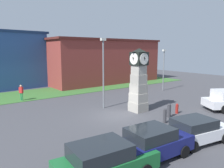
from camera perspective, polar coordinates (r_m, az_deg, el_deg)
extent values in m
plane|color=#424247|center=(18.51, 1.42, -8.20)|extent=(71.48, 71.48, 0.00)
cube|color=#9C978C|center=(19.83, 6.84, -5.86)|extent=(1.32, 1.32, 0.83)
cube|color=#A09B91|center=(19.63, 6.89, -3.53)|extent=(1.24, 1.24, 0.83)
cube|color=#9B968C|center=(19.47, 6.93, -1.16)|extent=(1.16, 1.16, 0.83)
cube|color=#9A958B|center=(19.34, 6.98, 1.24)|extent=(1.07, 1.07, 0.83)
cube|color=#A09B91|center=(19.25, 7.03, 3.68)|extent=(0.99, 0.99, 0.83)
cube|color=black|center=(19.19, 7.08, 6.61)|extent=(1.20, 1.20, 1.14)
cylinder|color=white|center=(19.63, 5.81, 6.68)|extent=(0.98, 0.04, 0.98)
cube|color=black|center=(19.66, 5.75, 6.68)|extent=(0.06, 0.22, 0.07)
cube|color=black|center=(19.66, 5.75, 6.68)|extent=(0.04, 0.17, 0.36)
cylinder|color=white|center=(18.75, 8.41, 6.53)|extent=(0.98, 0.04, 0.98)
cube|color=black|center=(18.73, 8.48, 6.52)|extent=(0.06, 0.22, 0.10)
cube|color=black|center=(18.73, 8.48, 6.52)|extent=(0.04, 0.11, 0.37)
cylinder|color=white|center=(19.62, 8.38, 6.63)|extent=(0.04, 0.98, 0.98)
cube|color=black|center=(19.65, 8.44, 6.63)|extent=(0.15, 0.06, 0.21)
cube|color=black|center=(19.65, 8.44, 6.63)|extent=(0.08, 0.04, 0.37)
cylinder|color=white|center=(18.76, 5.72, 6.58)|extent=(0.04, 0.98, 0.98)
cube|color=black|center=(18.74, 5.65, 6.58)|extent=(0.22, 0.06, 0.09)
cube|color=black|center=(18.74, 5.65, 6.58)|extent=(0.24, 0.04, 0.33)
pyramid|color=black|center=(19.17, 7.12, 8.78)|extent=(1.26, 1.26, 0.31)
cylinder|color=maroon|center=(19.79, 16.59, -6.36)|extent=(0.25, 0.25, 0.72)
sphere|color=maroon|center=(19.69, 16.64, -5.24)|extent=(0.23, 0.23, 0.23)
cylinder|color=#333338|center=(18.53, 14.65, -6.93)|extent=(0.30, 0.30, 0.96)
sphere|color=#333338|center=(18.40, 14.72, -5.35)|extent=(0.27, 0.27, 0.27)
cylinder|color=#333338|center=(17.01, 13.62, -8.28)|extent=(0.25, 0.25, 0.99)
sphere|color=#333338|center=(16.86, 13.69, -6.55)|extent=(0.23, 0.23, 0.23)
cube|color=#19602D|center=(9.94, -1.37, -20.14)|extent=(4.53, 2.29, 0.71)
cube|color=#1E2328|center=(9.48, -3.16, -17.14)|extent=(2.55, 1.98, 0.61)
cylinder|color=black|center=(11.43, 2.21, -17.78)|extent=(0.66, 0.27, 0.64)
cube|color=navy|center=(11.76, 10.97, -15.37)|extent=(4.14, 2.14, 0.75)
cube|color=#1E2328|center=(11.31, 9.95, -12.69)|extent=(2.33, 1.86, 0.58)
cylinder|color=black|center=(13.27, 12.19, -14.04)|extent=(0.65, 0.27, 0.64)
cylinder|color=black|center=(12.22, 18.31, -16.39)|extent=(0.65, 0.27, 0.64)
cylinder|color=black|center=(11.77, 3.23, -16.96)|extent=(0.65, 0.27, 0.64)
cylinder|color=black|center=(10.57, 9.28, -20.27)|extent=(0.65, 0.27, 0.64)
cube|color=silver|center=(14.27, 21.33, -11.62)|extent=(4.42, 2.61, 0.65)
cube|color=#1E2328|center=(13.85, 20.60, -9.57)|extent=(2.56, 2.13, 0.55)
cylinder|color=black|center=(15.83, 21.96, -10.66)|extent=(0.67, 0.33, 0.64)
cylinder|color=black|center=(14.08, 14.88, -12.76)|extent=(0.67, 0.33, 0.64)
cylinder|color=black|center=(12.92, 20.40, -15.09)|extent=(0.67, 0.33, 0.64)
cube|color=navy|center=(40.50, 4.58, 2.03)|extent=(4.00, 2.21, 0.66)
cube|color=#1E2328|center=(40.64, 4.86, 2.96)|extent=(2.27, 1.88, 0.63)
cylinder|color=black|center=(39.09, 4.35, 1.37)|extent=(0.66, 0.29, 0.64)
cylinder|color=black|center=(40.24, 2.54, 1.60)|extent=(0.66, 0.29, 0.64)
cylinder|color=black|center=(40.87, 6.58, 1.66)|extent=(0.66, 0.29, 0.64)
cylinder|color=black|center=(41.97, 4.78, 1.88)|extent=(0.66, 0.29, 0.64)
cylinder|color=black|center=(22.88, 24.63, -4.66)|extent=(0.83, 0.65, 0.80)
cylinder|color=#338C4C|center=(25.44, -22.39, -3.14)|extent=(0.14, 0.14, 0.86)
cylinder|color=#338C4C|center=(25.57, -22.73, -3.10)|extent=(0.14, 0.14, 0.86)
cube|color=red|center=(25.37, -22.66, -1.46)|extent=(0.42, 0.47, 0.64)
sphere|color=tan|center=(25.30, -22.72, -0.49)|extent=(0.23, 0.23, 0.23)
cylinder|color=slate|center=(20.20, -2.26, 2.33)|extent=(0.14, 0.14, 6.26)
cube|color=silver|center=(20.09, -2.32, 11.58)|extent=(0.50, 0.24, 0.24)
cylinder|color=slate|center=(29.98, 13.30, 3.29)|extent=(0.14, 0.14, 5.25)
cube|color=silver|center=(29.85, 13.49, 8.54)|extent=(0.50, 0.24, 0.24)
cube|color=maroon|center=(38.66, -3.87, 5.91)|extent=(18.92, 11.41, 6.85)
cube|color=#4F1E1B|center=(38.63, -3.93, 11.21)|extent=(19.48, 11.75, 0.30)
cube|color=#386B2D|center=(30.12, -12.32, -1.66)|extent=(42.89, 6.76, 0.04)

